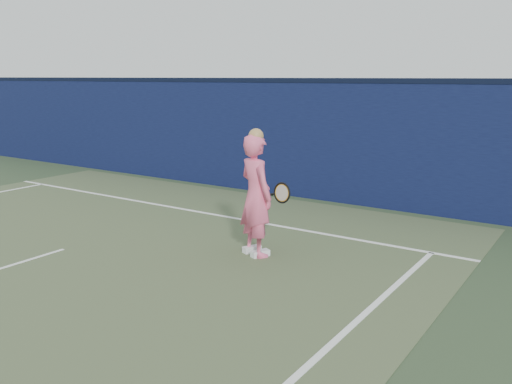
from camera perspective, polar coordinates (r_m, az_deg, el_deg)
The scene contains 5 objects.
ground at distance 8.43m, azimuth -25.09°, elevation -7.32°, with size 80.00×80.00×0.00m, color #2F4128.
backstop_wall at distance 12.66m, azimuth 0.30°, elevation 5.81°, with size 24.00×0.40×2.50m, color #0B1033.
wall_cap at distance 12.58m, azimuth 0.30°, elevation 11.70°, with size 24.00×0.42×0.10m, color black.
player at distance 7.97m, azimuth -0.00°, elevation -0.35°, with size 0.79×0.68×1.90m.
racket at distance 8.20m, azimuth 2.64°, elevation -0.10°, with size 0.56×0.28×0.33m.
Camera 1 is at (6.93, -4.00, 2.64)m, focal length 38.00 mm.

